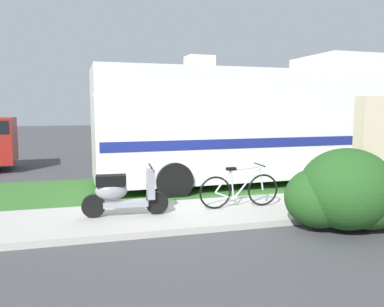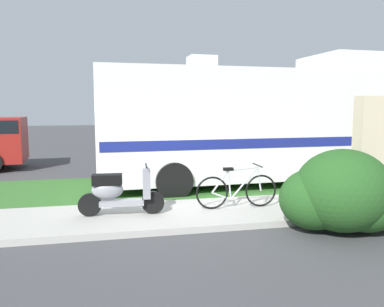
% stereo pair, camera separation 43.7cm
% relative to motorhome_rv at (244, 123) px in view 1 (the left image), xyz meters
% --- Properties ---
extents(ground_plane, '(80.00, 80.00, 0.00)m').
position_rel_motorhome_rv_xyz_m(ground_plane, '(-2.82, -1.52, -1.74)').
color(ground_plane, '#424244').
extents(sidewalk, '(24.00, 2.00, 0.12)m').
position_rel_motorhome_rv_xyz_m(sidewalk, '(-2.82, -2.72, -1.68)').
color(sidewalk, '#ADAAA3').
rests_on(sidewalk, ground).
extents(grass_strip, '(24.00, 3.40, 0.08)m').
position_rel_motorhome_rv_xyz_m(grass_strip, '(-2.82, -0.02, -1.70)').
color(grass_strip, '#336628').
rests_on(grass_strip, ground).
extents(motorhome_rv, '(8.00, 2.68, 3.66)m').
position_rel_motorhome_rv_xyz_m(motorhome_rv, '(0.00, 0.00, 0.00)').
color(motorhome_rv, silver).
rests_on(motorhome_rv, ground).
extents(scooter, '(1.64, 0.50, 0.97)m').
position_rel_motorhome_rv_xyz_m(scooter, '(-3.58, -2.66, -1.16)').
color(scooter, black).
rests_on(scooter, ground).
extents(bicycle, '(1.73, 0.52, 0.89)m').
position_rel_motorhome_rv_xyz_m(bicycle, '(-1.18, -2.65, -1.24)').
color(bicycle, black).
rests_on(bicycle, ground).
extents(bush_by_porch, '(2.03, 1.52, 1.44)m').
position_rel_motorhome_rv_xyz_m(bush_by_porch, '(0.18, -4.21, -1.06)').
color(bush_by_porch, '#23511E').
rests_on(bush_by_porch, ground).
extents(bottle_green, '(0.08, 0.08, 0.23)m').
position_rel_motorhome_rv_xyz_m(bottle_green, '(2.12, -2.59, -1.52)').
color(bottle_green, navy).
rests_on(bottle_green, ground).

